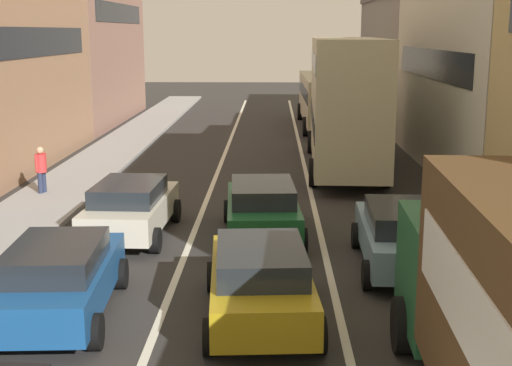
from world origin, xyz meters
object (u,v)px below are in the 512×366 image
hatchback_centre_lane_third (262,208)px  sedan_left_lane_third (131,207)px  wagon_left_lane_second (59,277)px  bus_mid_queue_primary (346,97)px  bus_far_queue_secondary (326,96)px  pedestrian_near_kerb (41,168)px  sedan_centre_lane_second (260,280)px  sedan_right_lane_behind_truck (403,235)px

hatchback_centre_lane_third → sedan_left_lane_third: (-3.46, 0.02, 0.00)m
wagon_left_lane_second → bus_mid_queue_primary: bearing=-28.2°
hatchback_centre_lane_third → bus_far_queue_secondary: bearing=-11.7°
bus_far_queue_secondary → pedestrian_near_kerb: size_ratio=6.33×
hatchback_centre_lane_third → bus_far_queue_secondary: (3.21, 21.46, 0.96)m
sedan_left_lane_third → bus_far_queue_secondary: bearing=-15.3°
sedan_centre_lane_second → bus_far_queue_secondary: bearing=-10.5°
hatchback_centre_lane_third → sedan_right_lane_behind_truck: bearing=-129.9°
hatchback_centre_lane_third → sedan_right_lane_behind_truck: (3.23, -2.41, 0.00)m
hatchback_centre_lane_third → sedan_right_lane_behind_truck: size_ratio=1.01×
bus_mid_queue_primary → sedan_left_lane_third: bearing=147.3°
sedan_left_lane_third → pedestrian_near_kerb: size_ratio=2.63×
sedan_left_lane_third → sedan_centre_lane_second: bearing=-145.4°
sedan_centre_lane_second → sedan_right_lane_behind_truck: (3.19, 3.04, 0.00)m
bus_far_queue_secondary → hatchback_centre_lane_third: bearing=171.3°
hatchback_centre_lane_third → pedestrian_near_kerb: (-7.27, 4.45, 0.15)m
sedan_left_lane_third → bus_mid_queue_primary: size_ratio=0.41×
wagon_left_lane_second → pedestrian_near_kerb: pedestrian_near_kerb is taller
sedan_right_lane_behind_truck → pedestrian_near_kerb: bearing=58.9°
sedan_centre_lane_second → sedan_left_lane_third: bearing=28.9°
wagon_left_lane_second → sedan_right_lane_behind_truck: (6.97, 2.99, 0.00)m
hatchback_centre_lane_third → sedan_left_lane_third: 3.46m
sedan_right_lane_behind_truck → bus_mid_queue_primary: 11.89m
sedan_right_lane_behind_truck → bus_far_queue_secondary: bearing=2.1°
sedan_right_lane_behind_truck → sedan_left_lane_third: bearing=72.0°
sedan_right_lane_behind_truck → sedan_centre_lane_second: bearing=135.6°
sedan_centre_lane_second → sedan_left_lane_third: size_ratio=1.01×
hatchback_centre_lane_third → sedan_right_lane_behind_truck: 4.03m
bus_far_queue_secondary → pedestrian_near_kerb: 19.99m
wagon_left_lane_second → bus_mid_queue_primary: size_ratio=0.42×
sedan_left_lane_third → bus_mid_queue_primary: bus_mid_queue_primary is taller
sedan_centre_lane_second → sedan_right_lane_behind_truck: bearing=-50.2°
bus_mid_queue_primary → pedestrian_near_kerb: bearing=117.5°
wagon_left_lane_second → sedan_left_lane_third: 5.43m
wagon_left_lane_second → bus_far_queue_secondary: 27.76m
sedan_centre_lane_second → bus_mid_queue_primary: size_ratio=0.42×
sedan_left_lane_third → bus_mid_queue_primary: bearing=-33.1°
sedan_centre_lane_second → bus_far_queue_secondary: size_ratio=0.42×
wagon_left_lane_second → sedan_right_lane_behind_truck: 7.59m
sedan_right_lane_behind_truck → bus_mid_queue_primary: bus_mid_queue_primary is taller
pedestrian_near_kerb → bus_mid_queue_primary: bearing=44.0°
hatchback_centre_lane_third → pedestrian_near_kerb: size_ratio=2.65×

